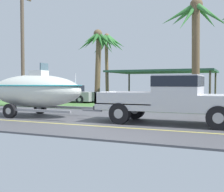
{
  "coord_description": "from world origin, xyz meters",
  "views": [
    {
      "loc": [
        4.43,
        -11.25,
        1.53
      ],
      "look_at": [
        -0.46,
        0.05,
        1.0
      ],
      "focal_mm": 47.34,
      "sensor_mm": 36.0,
      "label": 1
    }
  ],
  "objects_px": {
    "boat_on_trailer": "(34,91)",
    "carport_awning": "(163,72)",
    "palm_tree_mid": "(196,30)",
    "utility_pole": "(23,45)",
    "pickup_truck_towing": "(178,97)",
    "palm_tree_far_left": "(98,49)",
    "parked_sedan_near": "(67,94)",
    "palm_tree_near_right": "(108,47)"
  },
  "relations": [
    {
      "from": "boat_on_trailer",
      "to": "carport_awning",
      "type": "relative_size",
      "value": 0.8
    },
    {
      "from": "carport_awning",
      "to": "utility_pole",
      "type": "bearing_deg",
      "value": -141.44
    },
    {
      "from": "boat_on_trailer",
      "to": "palm_tree_mid",
      "type": "bearing_deg",
      "value": 37.57
    },
    {
      "from": "carport_awning",
      "to": "palm_tree_mid",
      "type": "relative_size",
      "value": 1.28
    },
    {
      "from": "palm_tree_mid",
      "to": "utility_pole",
      "type": "height_order",
      "value": "utility_pole"
    },
    {
      "from": "pickup_truck_towing",
      "to": "palm_tree_near_right",
      "type": "relative_size",
      "value": 0.95
    },
    {
      "from": "palm_tree_mid",
      "to": "palm_tree_far_left",
      "type": "distance_m",
      "value": 9.69
    },
    {
      "from": "parked_sedan_near",
      "to": "carport_awning",
      "type": "height_order",
      "value": "carport_awning"
    },
    {
      "from": "pickup_truck_towing",
      "to": "palm_tree_far_left",
      "type": "height_order",
      "value": "palm_tree_far_left"
    },
    {
      "from": "pickup_truck_towing",
      "to": "parked_sedan_near",
      "type": "bearing_deg",
      "value": 139.8
    },
    {
      "from": "pickup_truck_towing",
      "to": "parked_sedan_near",
      "type": "relative_size",
      "value": 1.16
    },
    {
      "from": "palm_tree_near_right",
      "to": "palm_tree_mid",
      "type": "bearing_deg",
      "value": -40.93
    },
    {
      "from": "parked_sedan_near",
      "to": "palm_tree_near_right",
      "type": "distance_m",
      "value": 5.69
    },
    {
      "from": "boat_on_trailer",
      "to": "carport_awning",
      "type": "bearing_deg",
      "value": 72.84
    },
    {
      "from": "boat_on_trailer",
      "to": "parked_sedan_near",
      "type": "bearing_deg",
      "value": 113.35
    },
    {
      "from": "carport_awning",
      "to": "palm_tree_near_right",
      "type": "relative_size",
      "value": 1.31
    },
    {
      "from": "boat_on_trailer",
      "to": "utility_pole",
      "type": "bearing_deg",
      "value": 134.63
    },
    {
      "from": "parked_sedan_near",
      "to": "carport_awning",
      "type": "relative_size",
      "value": 0.62
    },
    {
      "from": "parked_sedan_near",
      "to": "palm_tree_mid",
      "type": "distance_m",
      "value": 11.7
    },
    {
      "from": "parked_sedan_near",
      "to": "utility_pole",
      "type": "height_order",
      "value": "utility_pole"
    },
    {
      "from": "carport_awning",
      "to": "palm_tree_near_right",
      "type": "xyz_separation_m",
      "value": [
        -5.23,
        1.28,
        2.29
      ]
    },
    {
      "from": "carport_awning",
      "to": "palm_tree_near_right",
      "type": "bearing_deg",
      "value": 166.25
    },
    {
      "from": "palm_tree_far_left",
      "to": "utility_pole",
      "type": "relative_size",
      "value": 0.74
    },
    {
      "from": "palm_tree_mid",
      "to": "parked_sedan_near",
      "type": "bearing_deg",
      "value": 160.0
    },
    {
      "from": "palm_tree_mid",
      "to": "palm_tree_far_left",
      "type": "height_order",
      "value": "palm_tree_mid"
    },
    {
      "from": "pickup_truck_towing",
      "to": "palm_tree_mid",
      "type": "height_order",
      "value": "palm_tree_mid"
    },
    {
      "from": "parked_sedan_near",
      "to": "palm_tree_near_right",
      "type": "bearing_deg",
      "value": 59.91
    },
    {
      "from": "palm_tree_near_right",
      "to": "palm_tree_mid",
      "type": "height_order",
      "value": "palm_tree_mid"
    },
    {
      "from": "pickup_truck_towing",
      "to": "palm_tree_near_right",
      "type": "xyz_separation_m",
      "value": [
        -8.47,
        12.36,
        3.66
      ]
    },
    {
      "from": "carport_awning",
      "to": "palm_tree_far_left",
      "type": "relative_size",
      "value": 1.32
    },
    {
      "from": "pickup_truck_towing",
      "to": "palm_tree_far_left",
      "type": "distance_m",
      "value": 13.53
    },
    {
      "from": "utility_pole",
      "to": "palm_tree_mid",
      "type": "bearing_deg",
      "value": 2.05
    },
    {
      "from": "pickup_truck_towing",
      "to": "utility_pole",
      "type": "xyz_separation_m",
      "value": [
        -11.28,
        4.67,
        3.06
      ]
    },
    {
      "from": "palm_tree_near_right",
      "to": "carport_awning",
      "type": "bearing_deg",
      "value": -13.75
    },
    {
      "from": "boat_on_trailer",
      "to": "palm_tree_near_right",
      "type": "bearing_deg",
      "value": 98.31
    },
    {
      "from": "pickup_truck_towing",
      "to": "palm_tree_mid",
      "type": "xyz_separation_m",
      "value": [
        -0.07,
        5.07,
        3.37
      ]
    },
    {
      "from": "boat_on_trailer",
      "to": "carport_awning",
      "type": "distance_m",
      "value": 11.66
    },
    {
      "from": "pickup_truck_towing",
      "to": "boat_on_trailer",
      "type": "bearing_deg",
      "value": 180.0
    },
    {
      "from": "utility_pole",
      "to": "pickup_truck_towing",
      "type": "bearing_deg",
      "value": -22.51
    },
    {
      "from": "palm_tree_mid",
      "to": "utility_pole",
      "type": "bearing_deg",
      "value": -177.95
    },
    {
      "from": "pickup_truck_towing",
      "to": "palm_tree_near_right",
      "type": "height_order",
      "value": "palm_tree_near_right"
    },
    {
      "from": "boat_on_trailer",
      "to": "palm_tree_far_left",
      "type": "height_order",
      "value": "palm_tree_far_left"
    }
  ]
}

